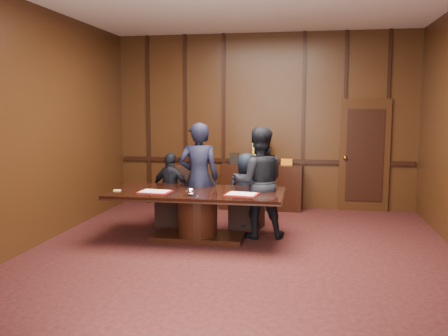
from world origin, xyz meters
name	(u,v)px	position (x,y,z in m)	size (l,w,h in m)	color
room	(244,130)	(0.07, 0.14, 1.72)	(7.00, 7.04, 3.50)	black
sideboard	(261,185)	(0.00, 3.26, 0.49)	(1.60, 0.45, 1.54)	black
conference_table	(198,207)	(-0.74, 0.83, 0.51)	(2.62, 1.32, 0.76)	black
folder_left	(155,192)	(-1.35, 0.63, 0.77)	(0.49, 0.37, 0.02)	#B31015
folder_right	(242,194)	(-0.03, 0.64, 0.77)	(0.50, 0.39, 0.02)	#B31015
inkstand	(190,193)	(-0.74, 0.38, 0.81)	(0.20, 0.14, 0.12)	white
notepad	(117,190)	(-1.95, 0.64, 0.77)	(0.10, 0.07, 0.01)	#ECE173
chair_left	(173,208)	(-1.39, 1.71, 0.29)	(0.49, 0.49, 0.99)	black
chair_right	(247,211)	(-0.08, 1.71, 0.29)	(0.58, 0.58, 0.99)	black
signatory_left	(171,189)	(-1.39, 1.63, 0.63)	(0.74, 0.31, 1.26)	black
signatory_right	(247,191)	(-0.09, 1.63, 0.64)	(0.63, 0.41, 1.28)	black
witness_left	(199,178)	(-0.82, 1.28, 0.89)	(0.65, 0.43, 1.79)	black
witness_right	(259,182)	(0.16, 1.17, 0.86)	(0.84, 0.65, 1.73)	black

